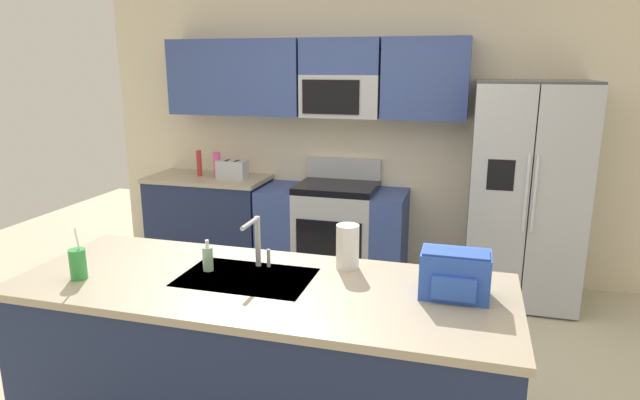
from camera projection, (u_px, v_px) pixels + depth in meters
The scene contains 14 objects.
ground_plane at pixel (294, 380), 3.49m from camera, with size 9.00×9.00×0.00m, color beige.
kitchen_wall_unit at pixel (347, 119), 5.11m from camera, with size 5.20×0.43×2.60m.
back_counter at pixel (210, 220), 5.45m from camera, with size 1.17×0.63×0.90m.
range_oven at pixel (333, 231), 5.12m from camera, with size 1.36×0.61×1.10m.
refrigerator at pixel (525, 194), 4.50m from camera, with size 0.90×0.76×1.85m.
island_counter at pixel (263, 362), 2.85m from camera, with size 2.52×0.96×0.90m.
toaster at pixel (232, 170), 5.19m from camera, with size 0.28×0.16×0.18m.
pepper_mill at pixel (199, 163), 5.33m from camera, with size 0.05×0.05×0.25m, color #B2332D.
bottle_pink at pixel (217, 165), 5.27m from camera, with size 0.07×0.07×0.25m, color #EA4C93.
sink_faucet at pixel (257, 238), 2.90m from camera, with size 0.08×0.21×0.28m.
drink_cup_green at pixel (78, 264), 2.77m from camera, with size 0.08×0.08×0.28m.
soap_dispenser at pixel (208, 258), 2.89m from camera, with size 0.06×0.06×0.17m.
paper_towel_roll at pixel (348, 246), 2.92m from camera, with size 0.12×0.12×0.24m, color white.
backpack at pixel (455, 273), 2.55m from camera, with size 0.32×0.22×0.23m.
Camera 1 is at (1.00, -2.94, 1.97)m, focal length 30.47 mm.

